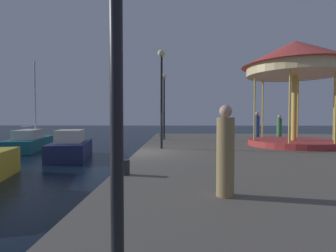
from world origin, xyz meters
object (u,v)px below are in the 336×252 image
at_px(bollard_south, 161,134).
at_px(person_far_corner, 225,154).
at_px(bollard_north, 125,167).
at_px(person_mid_promenade, 279,127).
at_px(sailboat_teal, 32,141).
at_px(person_by_the_water, 257,127).
at_px(lamp_post_far_end, 164,95).
at_px(lamp_post_mid_promenade, 161,82).
at_px(motorboat_navy, 71,147).
at_px(carousel, 295,67).

distance_m(bollard_south, person_far_corner, 15.41).
relative_size(bollard_north, person_mid_promenade, 0.24).
xyz_separation_m(bollard_south, person_far_corner, (2.05, -15.27, 0.62)).
distance_m(sailboat_teal, person_by_the_water, 16.02).
bearing_deg(lamp_post_far_end, lamp_post_mid_promenade, -89.05).
height_order(motorboat_navy, person_mid_promenade, person_mid_promenade).
height_order(motorboat_navy, person_by_the_water, person_by_the_water).
relative_size(sailboat_teal, carousel, 1.23).
relative_size(lamp_post_far_end, person_by_the_water, 2.37).
xyz_separation_m(carousel, person_far_corner, (-5.37, -8.87, -3.32)).
distance_m(carousel, person_by_the_water, 4.85).
relative_size(motorboat_navy, bollard_north, 11.20).
bearing_deg(sailboat_teal, person_mid_promenade, 0.77).
distance_m(lamp_post_mid_promenade, person_far_corner, 7.97).
relative_size(bollard_south, person_mid_promenade, 0.24).
distance_m(sailboat_teal, carousel, 17.94).
distance_m(lamp_post_mid_promenade, lamp_post_far_end, 5.03).
distance_m(bollard_south, person_by_the_water, 7.23).
distance_m(sailboat_teal, bollard_north, 14.87).
relative_size(lamp_post_mid_promenade, lamp_post_far_end, 1.07).
height_order(lamp_post_mid_promenade, bollard_north, lamp_post_mid_promenade).
relative_size(sailboat_teal, bollard_north, 17.06).
bearing_deg(person_by_the_water, carousel, -76.55).
bearing_deg(lamp_post_mid_promenade, sailboat_teal, 148.42).
height_order(sailboat_teal, lamp_post_mid_promenade, sailboat_teal).
xyz_separation_m(bollard_north, bollard_south, (0.22, 13.52, 0.00)).
distance_m(bollard_north, person_far_corner, 2.93).
height_order(bollard_north, person_mid_promenade, person_mid_promenade).
xyz_separation_m(carousel, person_by_the_water, (-0.84, 3.49, -3.26)).
relative_size(carousel, bollard_north, 13.86).
bearing_deg(person_far_corner, person_by_the_water, 69.85).
distance_m(lamp_post_mid_promenade, bollard_south, 8.40).
distance_m(motorboat_navy, person_mid_promenade, 14.12).
xyz_separation_m(motorboat_navy, lamp_post_far_end, (5.17, 3.05, 3.22)).
xyz_separation_m(lamp_post_mid_promenade, person_far_corner, (1.61, -7.44, -2.38)).
bearing_deg(lamp_post_mid_promenade, bollard_north, -96.62).
distance_m(sailboat_teal, motorboat_navy, 6.09).
height_order(bollard_north, bollard_south, same).
bearing_deg(carousel, person_by_the_water, 103.45).
relative_size(carousel, lamp_post_far_end, 1.25).
distance_m(bollard_north, person_mid_promenade, 14.88).
bearing_deg(person_far_corner, bollard_south, 97.64).
height_order(person_by_the_water, person_far_corner, person_by_the_water).
bearing_deg(lamp_post_far_end, motorboat_navy, -149.45).
xyz_separation_m(sailboat_teal, carousel, (16.78, -4.59, 4.38)).
height_order(motorboat_navy, person_far_corner, person_far_corner).
height_order(sailboat_teal, lamp_post_far_end, sailboat_teal).
relative_size(bollard_north, person_far_corner, 0.23).
distance_m(bollard_north, person_by_the_water, 12.63).
bearing_deg(sailboat_teal, lamp_post_mid_promenade, -31.58).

